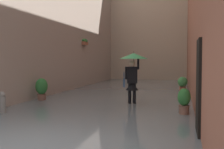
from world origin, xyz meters
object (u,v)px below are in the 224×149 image
(potted_plant_near_left, at_px, (183,84))
(person_wading, at_px, (133,66))
(potted_plant_far_left, at_px, (184,101))
(mooring_bollard, at_px, (2,103))
(potted_plant_mid_right, at_px, (42,88))

(potted_plant_near_left, bearing_deg, person_wading, 68.59)
(potted_plant_far_left, distance_m, mooring_bollard, 5.67)
(potted_plant_mid_right, height_order, mooring_bollard, potted_plant_mid_right)
(person_wading, distance_m, potted_plant_near_left, 5.18)
(person_wading, bearing_deg, potted_plant_near_left, -111.41)
(person_wading, height_order, potted_plant_mid_right, person_wading)
(person_wading, distance_m, potted_plant_far_left, 2.78)
(potted_plant_mid_right, bearing_deg, mooring_bollard, 93.02)
(person_wading, distance_m, mooring_bollard, 4.81)
(potted_plant_far_left, bearing_deg, person_wading, -43.17)
(potted_plant_far_left, distance_m, potted_plant_near_left, 6.50)
(potted_plant_near_left, height_order, mooring_bollard, potted_plant_near_left)
(potted_plant_near_left, bearing_deg, potted_plant_mid_right, 40.02)
(person_wading, height_order, potted_plant_near_left, person_wading)
(mooring_bollard, bearing_deg, potted_plant_far_left, -168.33)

